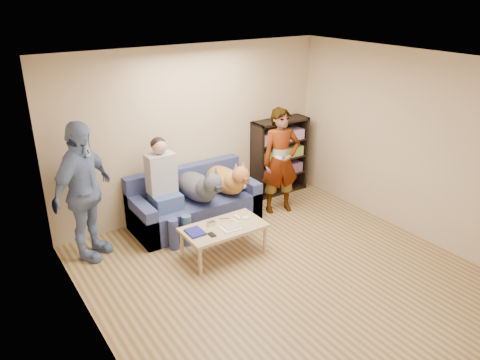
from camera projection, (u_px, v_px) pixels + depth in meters
ground at (294, 283)px, 5.70m from camera, size 5.00×5.00×0.00m
ceiling at (305, 67)px, 4.71m from camera, size 5.00×5.00×0.00m
wall_back at (193, 132)px, 7.14m from camera, size 4.50×0.00×4.50m
wall_left at (100, 241)px, 4.06m from camera, size 0.00×5.00×5.00m
wall_right at (427, 150)px, 6.35m from camera, size 0.00×5.00×5.00m
blanket at (240, 183)px, 7.31m from camera, size 0.42×0.35×0.15m
person_standing_right at (281, 161)px, 7.26m from camera, size 0.70×0.56×1.68m
person_standing_left at (83, 192)px, 5.94m from camera, size 1.14×1.03×1.86m
held_controller at (279, 158)px, 6.95m from camera, size 0.05×0.12×0.03m
notebook_blue at (195, 232)px, 6.00m from camera, size 0.20×0.26×0.03m
papers at (231, 228)px, 6.12m from camera, size 0.26×0.20×0.02m
magazine at (232, 226)px, 6.14m from camera, size 0.22×0.17×0.01m
camera_silver at (211, 223)px, 6.19m from camera, size 0.11×0.06×0.05m
controller_a at (237, 217)px, 6.38m from camera, size 0.04×0.13×0.03m
controller_b at (245, 218)px, 6.36m from camera, size 0.09×0.06×0.03m
headphone_cup_a at (237, 222)px, 6.25m from camera, size 0.07×0.07×0.02m
headphone_cup_b at (234, 220)px, 6.31m from camera, size 0.07×0.07×0.02m
pen_orange at (229, 231)px, 6.04m from camera, size 0.13×0.06×0.01m
pen_black at (224, 219)px, 6.37m from camera, size 0.13×0.08×0.01m
wallet at (212, 235)px, 5.95m from camera, size 0.07×0.12×0.02m
sofa at (194, 205)px, 7.09m from camera, size 1.90×0.85×0.82m
person_seated at (165, 185)px, 6.54m from camera, size 0.40×0.73×1.47m
dog_gray at (199, 186)px, 6.83m from camera, size 0.43×1.26×0.62m
dog_tan at (227, 179)px, 7.09m from camera, size 0.42×1.17×0.61m
coffee_table at (224, 229)px, 6.19m from camera, size 1.10×0.60×0.42m
bookshelf at (279, 155)px, 8.03m from camera, size 1.00×0.34×1.30m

